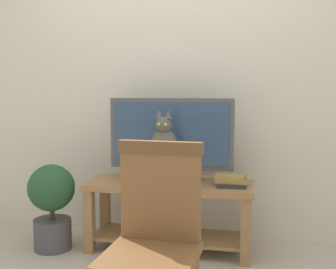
# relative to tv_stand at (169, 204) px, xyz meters

# --- Properties ---
(back_wall) EXTENTS (7.00, 0.12, 2.80)m
(back_wall) POSITION_rel_tv_stand_xyz_m (-0.01, 0.43, 1.05)
(back_wall) COLOR beige
(back_wall) RESTS_ON ground
(tv_stand) EXTENTS (1.23, 0.44, 0.52)m
(tv_stand) POSITION_rel_tv_stand_xyz_m (0.00, 0.00, 0.00)
(tv_stand) COLOR olive
(tv_stand) RESTS_ON ground
(tv) EXTENTS (0.93, 0.20, 0.62)m
(tv) POSITION_rel_tv_stand_xyz_m (0.00, 0.07, 0.50)
(tv) COLOR #4C4C51
(tv) RESTS_ON tv_stand
(media_box) EXTENTS (0.40, 0.23, 0.08)m
(media_box) POSITION_rel_tv_stand_xyz_m (-0.02, -0.06, 0.21)
(media_box) COLOR #BCBCC1
(media_box) RESTS_ON tv_stand
(cat) EXTENTS (0.22, 0.33, 0.47)m
(cat) POSITION_rel_tv_stand_xyz_m (-0.02, -0.07, 0.42)
(cat) COLOR #514C47
(cat) RESTS_ON media_box
(wooden_chair) EXTENTS (0.42, 0.43, 0.98)m
(wooden_chair) POSITION_rel_tv_stand_xyz_m (0.18, -1.23, 0.22)
(wooden_chair) COLOR brown
(wooden_chair) RESTS_ON ground
(book_stack) EXTENTS (0.24, 0.19, 0.08)m
(book_stack) POSITION_rel_tv_stand_xyz_m (0.45, -0.03, 0.21)
(book_stack) COLOR #2D2D33
(book_stack) RESTS_ON tv_stand
(potted_plant) EXTENTS (0.35, 0.35, 0.65)m
(potted_plant) POSITION_rel_tv_stand_xyz_m (-0.87, -0.16, 0.01)
(potted_plant) COLOR #47474C
(potted_plant) RESTS_ON ground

